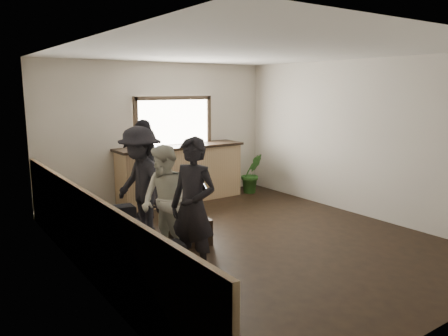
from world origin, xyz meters
TOP-DOWN VIEW (x-y plane):
  - ground at (0.00, 0.00)m, footprint 5.00×6.00m
  - room_shell at (-0.74, 0.00)m, footprint 5.01×6.01m
  - bar_counter at (0.30, 2.70)m, footprint 2.70×0.68m
  - sofa at (-1.80, 0.50)m, footprint 1.08×2.28m
  - coffee_table at (-0.76, 0.59)m, footprint 0.64×0.94m
  - cup_a at (-0.80, 0.75)m, footprint 0.15×0.15m
  - cup_b at (-0.64, 0.47)m, footprint 0.15×0.15m
  - potted_plant at (1.92, 2.39)m, footprint 0.54×0.46m
  - person_a at (-1.35, -0.57)m, footprint 0.63×0.74m
  - person_b at (-1.35, 0.17)m, footprint 0.70×0.84m
  - person_c at (-1.35, 0.96)m, footprint 0.78×1.19m
  - person_d at (-0.86, 1.87)m, footprint 1.02×1.06m

SIDE VIEW (x-z plane):
  - ground at x=0.00m, z-range -0.01..0.01m
  - coffee_table at x=-0.76m, z-range 0.00..0.38m
  - sofa at x=-1.80m, z-range 0.00..0.64m
  - cup_a at x=-0.80m, z-range 0.38..0.47m
  - cup_b at x=-0.64m, z-range 0.38..0.48m
  - potted_plant at x=1.92m, z-range 0.00..0.87m
  - bar_counter at x=0.30m, z-range -0.42..1.71m
  - person_b at x=-1.35m, z-range 0.00..1.54m
  - person_a at x=-1.35m, z-range 0.00..1.72m
  - person_c at x=-1.35m, z-range 0.00..1.74m
  - person_d at x=-0.86m, z-range 0.00..1.77m
  - room_shell at x=-0.74m, z-range 0.07..2.87m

